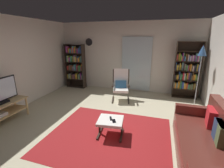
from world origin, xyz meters
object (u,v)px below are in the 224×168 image
Objects in this scene: tv_remote at (111,118)px; floor_lamp_by_shelf at (202,55)px; tv_stand at (2,111)px; leather_sofa at (209,144)px; wall_clock at (89,42)px; lounge_armchair at (121,84)px; bookshelf_near_tv at (75,65)px; ottoman at (110,122)px; cell_phone at (114,121)px; bookshelf_near_sofa at (187,71)px.

floor_lamp_by_shelf is (1.99, 2.10, 1.17)m from tv_remote.
tv_stand is 4.45m from leather_sofa.
tv_remote is at bearing -58.50° from wall_clock.
wall_clock reaches higher than lounge_armchair.
bookshelf_near_tv reaches higher than ottoman.
cell_phone is (-1.70, 0.16, 0.05)m from leather_sofa.
floor_lamp_by_shelf is 6.32× the size of wall_clock.
bookshelf_near_sofa reaches higher than leather_sofa.
floor_lamp_by_shelf is at bearing 23.32° from tv_remote.
floor_lamp_by_shelf reaches higher than tv_remote.
bookshelf_near_sofa is 3.17m from leather_sofa.
lounge_armchair is at bearing 74.55° from cell_phone.
cell_phone is 3.97m from wall_clock.
tv_remote is at bearing -121.84° from bookshelf_near_sofa.
bookshelf_near_sofa is 3.77m from wall_clock.
bookshelf_near_sofa is 3.43m from tv_remote.
lounge_armchair reaches higher than tv_stand.
leather_sofa is at bearing -36.11° from bookshelf_near_tv.
tv_stand is 0.65× the size of bookshelf_near_tv.
ottoman is at bearing 173.55° from leather_sofa.
bookshelf_near_sofa is at bearing 35.92° from tv_stand.
bookshelf_near_tv is 4.52m from floor_lamp_by_shelf.
leather_sofa reaches higher than tv_stand.
wall_clock is (0.78, 3.39, 1.51)m from tv_stand.
leather_sofa is 2.64m from floor_lamp_by_shelf.
bookshelf_near_tv is 3.90m from cell_phone.
floor_lamp_by_shelf is at bearing -13.84° from wall_clock.
wall_clock is (-3.65, 0.17, 0.92)m from bookshelf_near_sofa.
lounge_armchair is 2.28m from wall_clock.
tv_stand reaches higher than ottoman.
cell_phone is at bearing 5.50° from tv_stand.
floor_lamp_by_shelf reaches higher than ottoman.
lounge_armchair is (2.36, 2.39, 0.20)m from tv_stand.
lounge_armchair is 3.53× the size of wall_clock.
floor_lamp_by_shelf is at bearing 1.16° from lounge_armchair.
bookshelf_near_sofa is 2.27m from lounge_armchair.
ottoman is (2.65, 0.31, -0.03)m from tv_stand.
bookshelf_near_sofa reaches higher than tv_remote.
tv_remote is (2.42, -2.85, -0.58)m from bookshelf_near_tv.
floor_lamp_by_shelf reaches higher than bookshelf_near_tv.
lounge_armchair is at bearing 75.07° from tv_remote.
cell_phone is 0.48× the size of wall_clock.
cell_phone is at bearing -49.26° from bookshelf_near_tv.
ottoman is 0.12m from cell_phone.
tv_stand reaches higher than tv_remote.
cell_phone is (2.74, 0.26, 0.04)m from tv_stand.
tv_stand is at bearing -144.08° from bookshelf_near_sofa.
bookshelf_near_sofa is 1.87× the size of lounge_armchair.
bookshelf_near_tv is at bearing 170.36° from floor_lamp_by_shelf.
tv_stand is 3.25m from bookshelf_near_tv.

